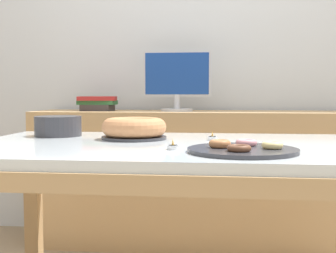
% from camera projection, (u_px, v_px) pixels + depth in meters
% --- Properties ---
extents(wall_back, '(8.00, 0.10, 2.60)m').
position_uv_depth(wall_back, '(196.00, 45.00, 3.20)').
color(wall_back, silver).
rests_on(wall_back, ground).
extents(dining_table, '(1.64, 1.00, 0.78)m').
position_uv_depth(dining_table, '(174.00, 166.00, 1.81)').
color(dining_table, silver).
rests_on(dining_table, ground).
extents(sideboard, '(2.02, 0.44, 0.85)m').
position_uv_depth(sideboard, '(193.00, 178.00, 2.97)').
color(sideboard, tan).
rests_on(sideboard, ground).
extents(computer_monitor, '(0.42, 0.20, 0.38)m').
position_uv_depth(computer_monitor, '(177.00, 81.00, 2.94)').
color(computer_monitor, silver).
rests_on(computer_monitor, sideboard).
extents(book_stack, '(0.26, 0.21, 0.09)m').
position_uv_depth(book_stack, '(97.00, 103.00, 3.01)').
color(book_stack, '#3F3838').
rests_on(book_stack, sideboard).
extents(cake_chocolate_round, '(0.27, 0.27, 0.09)m').
position_uv_depth(cake_chocolate_round, '(134.00, 129.00, 1.97)').
color(cake_chocolate_round, '#333338').
rests_on(cake_chocolate_round, dining_table).
extents(pastry_platter, '(0.36, 0.36, 0.04)m').
position_uv_depth(pastry_platter, '(243.00, 149.00, 1.53)').
color(pastry_platter, '#333338').
rests_on(pastry_platter, dining_table).
extents(plate_stack, '(0.21, 0.21, 0.09)m').
position_uv_depth(plate_stack, '(58.00, 126.00, 2.11)').
color(plate_stack, '#333338').
rests_on(plate_stack, dining_table).
extents(tealight_centre, '(0.04, 0.04, 0.04)m').
position_uv_depth(tealight_centre, '(173.00, 147.00, 1.60)').
color(tealight_centre, silver).
rests_on(tealight_centre, dining_table).
extents(tealight_right_edge, '(0.04, 0.04, 0.04)m').
position_uv_depth(tealight_right_edge, '(212.00, 138.00, 1.93)').
color(tealight_right_edge, silver).
rests_on(tealight_right_edge, dining_table).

